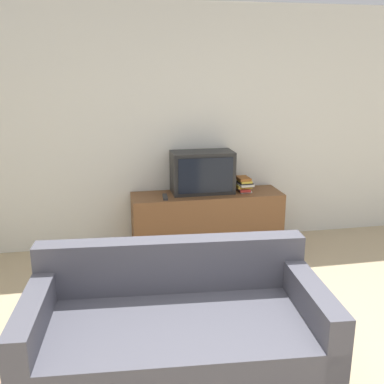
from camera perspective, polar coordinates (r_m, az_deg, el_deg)
wall_back at (r=4.97m, az=-0.44°, el=8.16°), size 9.00×0.06×2.60m
tv_stand at (r=4.96m, az=1.91°, el=-3.64°), size 1.63×0.46×0.62m
television at (r=4.86m, az=1.33°, el=2.54°), size 0.67×0.34×0.45m
couch at (r=2.96m, az=-1.98°, el=-18.23°), size 1.87×1.06×0.83m
book_stack at (r=4.96m, az=6.62°, el=0.99°), size 0.17×0.22×0.16m
remote_on_stand at (r=4.70m, az=-3.43°, el=-0.63°), size 0.06×0.19×0.02m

